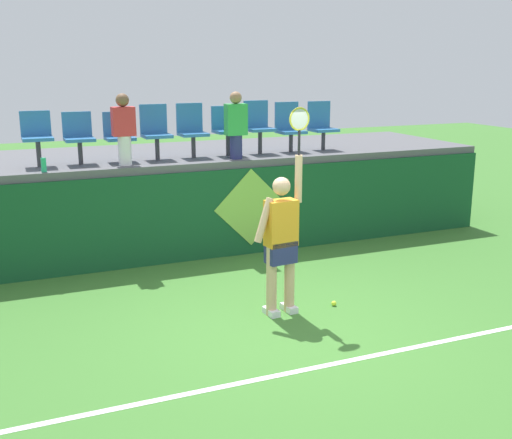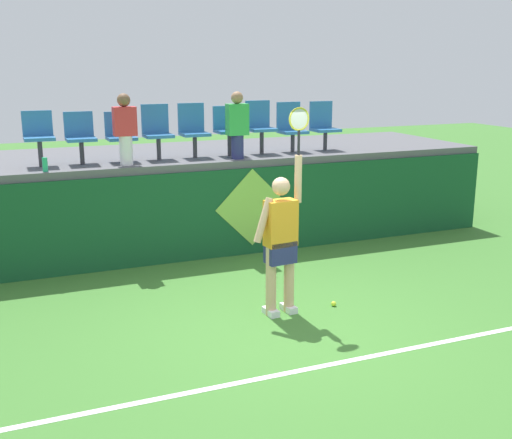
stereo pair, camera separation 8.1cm
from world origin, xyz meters
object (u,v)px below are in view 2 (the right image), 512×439
tennis_player (281,238)px  stadium_chair_4 (193,128)px  stadium_chair_3 (157,130)px  stadium_chair_8 (323,124)px  stadium_chair_5 (228,127)px  stadium_chair_7 (291,126)px  stadium_chair_0 (39,134)px  stadium_chair_6 (260,124)px  water_bottle (45,165)px  stadium_chair_1 (80,135)px  spectator_0 (125,128)px  tennis_ball (334,304)px  stadium_chair_2 (120,134)px  spectator_1 (237,124)px

tennis_player → stadium_chair_4: size_ratio=2.92×
stadium_chair_3 → stadium_chair_8: stadium_chair_3 is taller
stadium_chair_5 → stadium_chair_7: (1.17, 0.01, -0.02)m
stadium_chair_0 → stadium_chair_6: (3.60, 0.01, 0.02)m
water_bottle → stadium_chair_8: stadium_chair_8 is taller
stadium_chair_1 → stadium_chair_4: 1.81m
stadium_chair_0 → spectator_0: spectator_0 is taller
stadium_chair_3 → stadium_chair_6: size_ratio=0.98×
tennis_ball → stadium_chair_7: (0.92, 3.31, 1.96)m
stadium_chair_8 → spectator_0: (-3.61, -0.42, 0.11)m
stadium_chair_0 → stadium_chair_2: 1.22m
tennis_ball → stadium_chair_0: 5.05m
tennis_ball → stadium_chair_1: 4.67m
stadium_chair_5 → tennis_ball: bearing=-85.7°
tennis_player → stadium_chair_7: bearing=63.0°
tennis_player → stadium_chair_5: tennis_player is taller
stadium_chair_3 → stadium_chair_6: stadium_chair_6 is taller
stadium_chair_5 → stadium_chair_8: bearing=0.3°
stadium_chair_4 → stadium_chair_5: 0.61m
tennis_player → water_bottle: (-2.51, 2.66, 0.67)m
tennis_player → stadium_chair_6: (1.07, 3.25, 1.06)m
spectator_0 → spectator_1: spectator_0 is taller
tennis_ball → stadium_chair_7: 3.96m
stadium_chair_4 → stadium_chair_6: size_ratio=0.98×
tennis_ball → spectator_0: (-2.04, 2.89, 2.08)m
tennis_player → stadium_chair_2: tennis_player is taller
stadium_chair_5 → spectator_0: 1.84m
stadium_chair_1 → spectator_0: bearing=-33.5°
stadium_chair_3 → stadium_chair_7: stadium_chair_3 is taller
stadium_chair_0 → stadium_chair_7: size_ratio=0.96×
stadium_chair_5 → spectator_0: size_ratio=0.76×
spectator_1 → spectator_0: bearing=178.8°
stadium_chair_3 → stadium_chair_5: bearing=-0.4°
stadium_chair_2 → spectator_0: bearing=-90.0°
stadium_chair_3 → spectator_1: spectator_1 is taller
water_bottle → stadium_chair_4: 2.49m
stadium_chair_0 → stadium_chair_8: bearing=0.1°
tennis_ball → stadium_chair_0: bearing=134.7°
stadium_chair_1 → stadium_chair_6: (2.99, 0.01, 0.05)m
stadium_chair_6 → stadium_chair_7: bearing=0.4°
tennis_ball → stadium_chair_8: stadium_chair_8 is taller
stadium_chair_3 → stadium_chair_4: stadium_chair_4 is taller
stadium_chair_4 → spectator_1: size_ratio=0.81×
stadium_chair_6 → stadium_chair_8: size_ratio=1.05×
tennis_player → tennis_ball: (0.74, -0.06, -0.95)m
stadium_chair_7 → spectator_1: (-1.17, -0.46, 0.11)m
tennis_ball → stadium_chair_1: stadium_chair_1 is taller
water_bottle → stadium_chair_4: bearing=14.0°
stadium_chair_7 → stadium_chair_8: bearing=-0.1°
tennis_player → stadium_chair_1: bearing=120.7°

